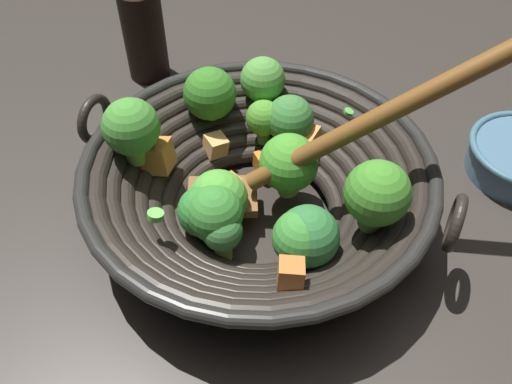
{
  "coord_description": "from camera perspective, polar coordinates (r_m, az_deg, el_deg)",
  "views": [
    {
      "loc": [
        -0.17,
        -0.34,
        0.45
      ],
      "look_at": [
        0.0,
        0.01,
        0.03
      ],
      "focal_mm": 38.66,
      "sensor_mm": 36.0,
      "label": 1
    }
  ],
  "objects": [
    {
      "name": "wok",
      "position": [
        0.54,
        0.2,
        1.08
      ],
      "size": [
        0.37,
        0.35,
        0.22
      ],
      "color": "black",
      "rests_on": "ground"
    },
    {
      "name": "ground_plane",
      "position": [
        0.58,
        0.22,
        -2.88
      ],
      "size": [
        4.0,
        4.0,
        0.0
      ],
      "primitive_type": "plane",
      "color": "#332D28"
    },
    {
      "name": "soy_sauce_bottle",
      "position": [
        0.76,
        -11.56,
        16.05
      ],
      "size": [
        0.05,
        0.05,
        0.17
      ],
      "color": "black",
      "rests_on": "ground"
    }
  ]
}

